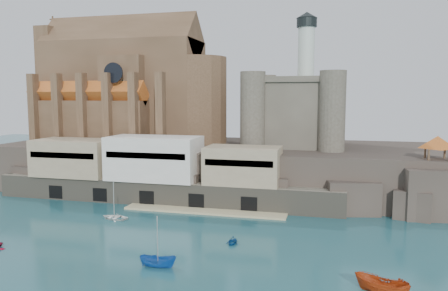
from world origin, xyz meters
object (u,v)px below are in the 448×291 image
church (130,91)px  pavilion (437,144)px  boat_2 (158,267)px  castle_keep (296,108)px

church → pavilion: bearing=-13.5°
pavilion → boat_2: size_ratio=1.35×
church → boat_2: size_ratio=9.89×
castle_keep → church: bearing=178.9°
church → pavilion: church is taller
church → castle_keep: 40.39m
castle_keep → boat_2: (-12.07, -49.14, -18.31)m
castle_keep → boat_2: 53.82m
church → castle_keep: size_ratio=1.60×
pavilion → church: bearing=166.5°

